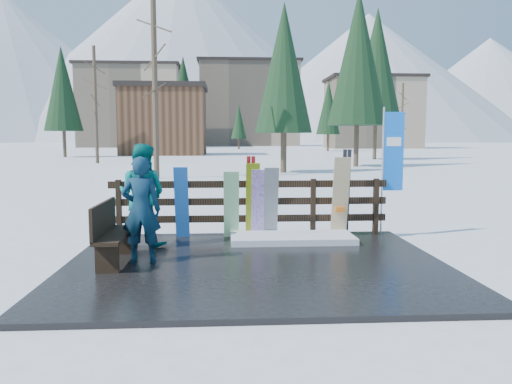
{
  "coord_description": "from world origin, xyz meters",
  "views": [
    {
      "loc": [
        -0.48,
        -7.77,
        2.05
      ],
      "look_at": [
        0.06,
        1.0,
        1.1
      ],
      "focal_mm": 35.0,
      "sensor_mm": 36.0,
      "label": 1
    }
  ],
  "objects": [
    {
      "name": "snowboard_0",
      "position": [
        -1.34,
        1.98,
        0.79
      ],
      "size": [
        0.27,
        0.38,
        1.42
      ],
      "primitive_type": "cube",
      "rotation": [
        0.25,
        0.0,
        0.0
      ],
      "color": "blue",
      "rests_on": "deck"
    },
    {
      "name": "ski_pair_b",
      "position": [
        1.93,
        2.05,
        0.96
      ],
      "size": [
        0.16,
        0.18,
        1.75
      ],
      "color": "black",
      "rests_on": "deck"
    },
    {
      "name": "rental_flag",
      "position": [
        2.9,
        2.25,
        1.69
      ],
      "size": [
        0.45,
        0.04,
        2.6
      ],
      "color": "silver",
      "rests_on": "deck"
    },
    {
      "name": "snowboard_2",
      "position": [
        0.05,
        1.98,
        0.83
      ],
      "size": [
        0.27,
        0.35,
        1.49
      ],
      "primitive_type": "cube",
      "rotation": [
        0.21,
        0.0,
        0.0
      ],
      "color": "#DBFF06",
      "rests_on": "deck"
    },
    {
      "name": "mountains",
      "position": [
        -10.5,
        328.41,
        50.2
      ],
      "size": [
        520.0,
        260.0,
        120.0
      ],
      "color": "white",
      "rests_on": "ground"
    },
    {
      "name": "snowboard_3",
      "position": [
        0.15,
        1.98,
        0.76
      ],
      "size": [
        0.26,
        0.34,
        1.37
      ],
      "primitive_type": "cube",
      "rotation": [
        0.23,
        0.0,
        0.0
      ],
      "color": "silver",
      "rests_on": "deck"
    },
    {
      "name": "snow_patch",
      "position": [
        0.79,
        1.6,
        0.14
      ],
      "size": [
        2.35,
        1.0,
        0.12
      ],
      "primitive_type": "cube",
      "color": "white",
      "rests_on": "deck"
    },
    {
      "name": "ski_pair_a",
      "position": [
        0.02,
        2.05,
        0.89
      ],
      "size": [
        0.16,
        0.33,
        1.62
      ],
      "color": "#B0151A",
      "rests_on": "deck"
    },
    {
      "name": "person_back",
      "position": [
        -2.0,
        1.36,
        1.02
      ],
      "size": [
        1.08,
        0.95,
        1.87
      ],
      "primitive_type": "imported",
      "rotation": [
        0.0,
        0.0,
        2.83
      ],
      "color": "#056B64",
      "rests_on": "deck"
    },
    {
      "name": "deck",
      "position": [
        0.0,
        0.0,
        0.04
      ],
      "size": [
        6.0,
        5.0,
        0.08
      ],
      "primitive_type": "cube",
      "color": "black",
      "rests_on": "ground"
    },
    {
      "name": "trees",
      "position": [
        3.63,
        47.33,
        5.9
      ],
      "size": [
        42.18,
        68.57,
        13.69
      ],
      "color": "#382B1E",
      "rests_on": "ground"
    },
    {
      "name": "ground",
      "position": [
        0.0,
        0.0,
        0.0
      ],
      "size": [
        700.0,
        700.0,
        0.0
      ],
      "primitive_type": "plane",
      "color": "white",
      "rests_on": "ground"
    },
    {
      "name": "bench",
      "position": [
        -2.29,
        0.1,
        0.6
      ],
      "size": [
        0.41,
        1.5,
        0.97
      ],
      "color": "black",
      "rests_on": "deck"
    },
    {
      "name": "snowboard_5",
      "position": [
        1.81,
        1.98,
        0.88
      ],
      "size": [
        0.33,
        0.34,
        1.6
      ],
      "primitive_type": "cube",
      "rotation": [
        0.19,
        0.0,
        0.0
      ],
      "color": "silver",
      "rests_on": "deck"
    },
    {
      "name": "person_front",
      "position": [
        -1.81,
        0.12,
        0.93
      ],
      "size": [
        0.62,
        0.42,
        1.69
      ],
      "primitive_type": "imported",
      "rotation": [
        0.0,
        0.0,
        3.16
      ],
      "color": "#104053",
      "rests_on": "deck"
    },
    {
      "name": "snowboard_1",
      "position": [
        -0.37,
        1.98,
        0.75
      ],
      "size": [
        0.3,
        0.32,
        1.33
      ],
      "primitive_type": "cube",
      "rotation": [
        0.22,
        0.0,
        0.0
      ],
      "color": "white",
      "rests_on": "deck"
    },
    {
      "name": "snowboard_4",
      "position": [
        0.42,
        1.98,
        0.78
      ],
      "size": [
        0.29,
        0.38,
        1.41
      ],
      "primitive_type": "cube",
      "rotation": [
        0.25,
        0.0,
        0.0
      ],
      "color": "black",
      "rests_on": "deck"
    },
    {
      "name": "resort_buildings",
      "position": [
        1.03,
        115.41,
        9.81
      ],
      "size": [
        73.0,
        87.6,
        22.6
      ],
      "color": "tan",
      "rests_on": "ground"
    },
    {
      "name": "fence",
      "position": [
        0.0,
        2.2,
        0.74
      ],
      "size": [
        5.6,
        0.1,
        1.15
      ],
      "color": "black",
      "rests_on": "deck"
    }
  ]
}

